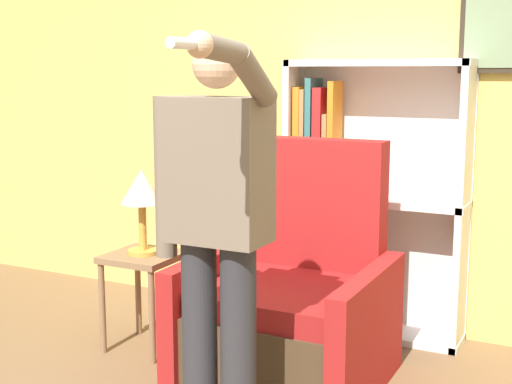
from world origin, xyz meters
TOP-DOWN VIEW (x-y plane):
  - wall_back at (0.00, 2.03)m, footprint 8.00×0.11m
  - bookcase at (-0.14, 1.87)m, footprint 1.10×0.28m
  - armchair at (-0.18, 1.05)m, footprint 0.98×0.93m
  - person_standing at (-0.16, 0.21)m, footprint 0.56×0.78m
  - side_table at (-1.11, 1.02)m, footprint 0.40×0.40m
  - table_lamp at (-1.11, 1.02)m, footprint 0.24×0.24m

SIDE VIEW (x-z plane):
  - armchair at x=-0.18m, z-range -0.25..0.99m
  - side_table at x=-1.11m, z-range 0.17..0.74m
  - bookcase at x=-0.14m, z-range -0.01..1.66m
  - table_lamp at x=-1.11m, z-range 0.68..1.17m
  - person_standing at x=-0.16m, z-range 0.12..1.85m
  - wall_back at x=0.00m, z-range 0.00..2.80m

